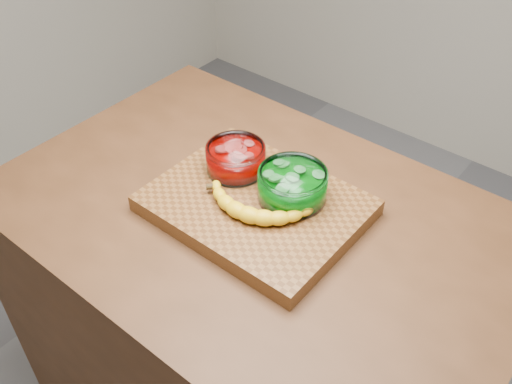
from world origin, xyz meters
The scene contains 5 objects.
counter centered at (0.00, 0.00, 0.45)m, with size 1.20×0.80×0.90m, color #4B2B16.
cutting_board centered at (0.00, 0.00, 0.92)m, with size 0.45×0.35×0.04m, color brown.
bowl_red centered at (-0.10, 0.05, 0.97)m, with size 0.14×0.14×0.06m.
bowl_green centered at (0.06, 0.05, 0.97)m, with size 0.15×0.15×0.07m.
banana centered at (0.02, -0.02, 0.96)m, with size 0.26×0.15×0.04m, color gold, non-canonical shape.
Camera 1 is at (0.60, -0.73, 1.77)m, focal length 40.00 mm.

